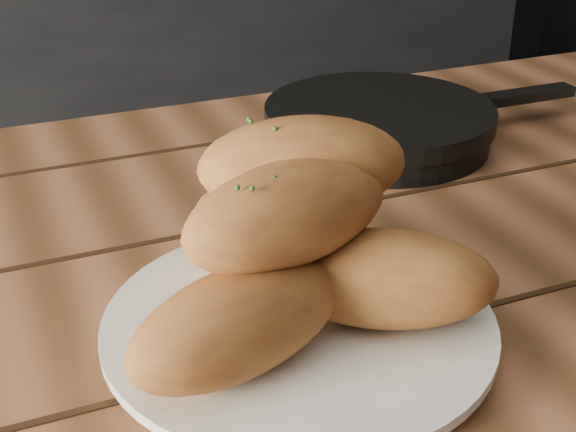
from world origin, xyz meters
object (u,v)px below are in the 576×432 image
Objects in this scene: skillet at (381,123)px; table at (445,330)px; bread_rolls at (295,244)px; plate at (299,327)px.

table is at bearing -102.28° from skillet.
plate is at bearing -62.93° from bread_rolls.
bread_rolls is at bearing -127.78° from skillet.
plate is (-0.19, -0.08, 0.11)m from table.
plate is 0.07m from bread_rolls.
bread_rolls is (-0.00, 0.00, 0.07)m from plate.
plate reaches higher than table.
plate is 0.99× the size of bread_rolls.
table is 0.27m from bread_rolls.
bread_rolls reaches higher than table.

